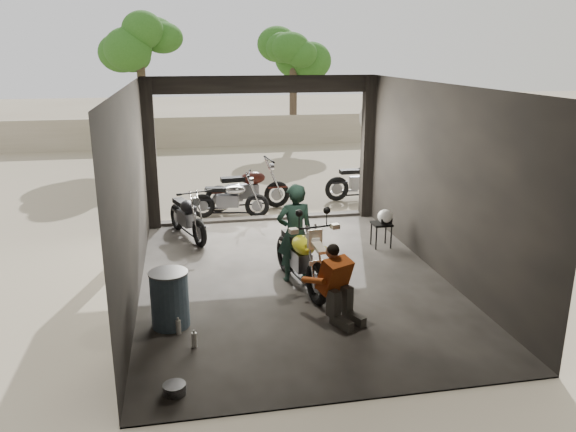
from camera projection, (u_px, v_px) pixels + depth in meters
name	position (u px, v px, depth m)	size (l,w,h in m)	color
ground	(293.00, 279.00, 9.45)	(80.00, 80.00, 0.00)	#7A6D56
garage	(287.00, 198.00, 9.61)	(7.00, 7.13, 3.20)	#2D2B28
boundary_wall	(225.00, 131.00, 22.47)	(18.00, 0.30, 1.20)	gray
tree_left	(139.00, 42.00, 19.56)	(2.20, 2.20, 5.60)	#382B1E
tree_right	(293.00, 54.00, 22.14)	(2.20, 2.20, 5.00)	#382B1E
main_bike	(300.00, 252.00, 8.98)	(0.75, 1.82, 1.21)	white
left_bike	(187.00, 213.00, 11.39)	(0.66, 1.61, 1.09)	black
outside_bike_a	(230.00, 195.00, 12.80)	(0.65, 1.57, 1.06)	black
outside_bike_b	(248.00, 185.00, 13.40)	(0.75, 1.82, 1.23)	#42160F
outside_bike_c	(363.00, 177.00, 14.37)	(0.72, 1.76, 1.19)	black
rider	(295.00, 233.00, 9.17)	(0.61, 0.40, 1.67)	#172E27
mechanic	(340.00, 286.00, 7.83)	(0.55, 0.75, 1.08)	#D1581B
stool	(381.00, 226.00, 10.87)	(0.36, 0.36, 0.50)	black
helmet	(385.00, 217.00, 10.78)	(0.29, 0.31, 0.28)	white
oil_drum	(170.00, 300.00, 7.72)	(0.52, 0.52, 0.81)	#40576B
sign_post	(374.00, 132.00, 14.35)	(0.83, 0.08, 2.50)	black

